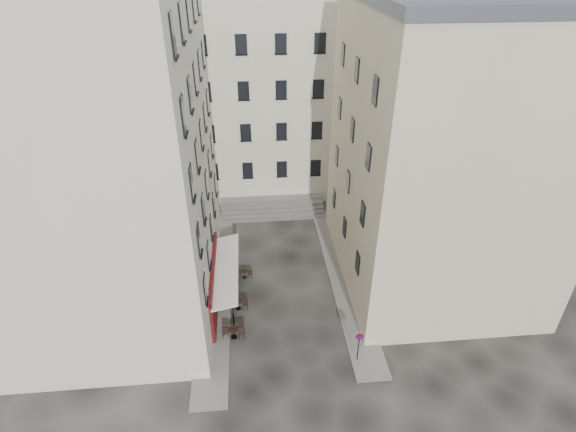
{
  "coord_description": "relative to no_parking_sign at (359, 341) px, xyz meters",
  "views": [
    {
      "loc": [
        -1.73,
        -21.68,
        20.75
      ],
      "look_at": [
        0.63,
        4.0,
        4.81
      ],
      "focal_mm": 28.0,
      "sensor_mm": 36.0,
      "label": 1
    }
  ],
  "objects": [
    {
      "name": "bollard_mid",
      "position": [
        -7.1,
        6.98,
        -1.07
      ],
      "size": [
        0.12,
        0.12,
        0.98
      ],
      "color": "black",
      "rests_on": "ground"
    },
    {
      "name": "bistro_table_e",
      "position": [
        -7.45,
        9.07,
        -1.14
      ],
      "size": [
        1.25,
        0.59,
        0.88
      ],
      "color": "black",
      "rests_on": "ground"
    },
    {
      "name": "bollard_far",
      "position": [
        -7.1,
        10.48,
        -1.07
      ],
      "size": [
        0.12,
        0.12,
        0.98
      ],
      "color": "black",
      "rests_on": "ground"
    },
    {
      "name": "stone_steps",
      "position": [
        -3.85,
        17.06,
        -1.19
      ],
      "size": [
        9.0,
        3.15,
        0.8
      ],
      "color": "#5A5855",
      "rests_on": "ground"
    },
    {
      "name": "ground",
      "position": [
        -3.85,
        4.48,
        -1.59
      ],
      "size": [
        90.0,
        90.0,
        0.0
      ],
      "primitive_type": "plane",
      "color": "black",
      "rests_on": "ground"
    },
    {
      "name": "pedestrian",
      "position": [
        -6.99,
        6.94,
        -0.76
      ],
      "size": [
        0.72,
        0.71,
        1.67
      ],
      "primitive_type": "imported",
      "rotation": [
        0.0,
        0.0,
        3.89
      ],
      "color": "black",
      "rests_on": "ground"
    },
    {
      "name": "bistro_table_d",
      "position": [
        -6.4,
        8.1,
        -1.18
      ],
      "size": [
        1.14,
        0.53,
        0.8
      ],
      "color": "black",
      "rests_on": "ground"
    },
    {
      "name": "bistro_table_b",
      "position": [
        -6.82,
        4.94,
        -1.14
      ],
      "size": [
        1.27,
        0.6,
        0.9
      ],
      "color": "black",
      "rests_on": "ground"
    },
    {
      "name": "bistro_table_a",
      "position": [
        -7.08,
        2.45,
        -1.1
      ],
      "size": [
        1.37,
        0.64,
        0.96
      ],
      "color": "black",
      "rests_on": "ground"
    },
    {
      "name": "no_parking_sign",
      "position": [
        0.0,
        0.0,
        0.0
      ],
      "size": [
        0.51,
        0.1,
        2.25
      ],
      "rotation": [
        0.0,
        0.0,
        -0.05
      ],
      "color": "black",
      "rests_on": "ground"
    },
    {
      "name": "bistro_table_c",
      "position": [
        -7.45,
        6.12,
        -1.14
      ],
      "size": [
        1.26,
        0.59,
        0.89
      ],
      "color": "black",
      "rests_on": "ground"
    },
    {
      "name": "building_left",
      "position": [
        -14.35,
        7.48,
        8.72
      ],
      "size": [
        12.2,
        16.2,
        20.6
      ],
      "color": "beige",
      "rests_on": "ground"
    },
    {
      "name": "bollard_near",
      "position": [
        -7.1,
        3.48,
        -1.07
      ],
      "size": [
        0.12,
        0.12,
        0.98
      ],
      "color": "black",
      "rests_on": "ground"
    },
    {
      "name": "building_back",
      "position": [
        -4.85,
        23.48,
        7.72
      ],
      "size": [
        18.2,
        10.2,
        18.6
      ],
      "color": "beige",
      "rests_on": "ground"
    },
    {
      "name": "sidewalk_left",
      "position": [
        -8.35,
        8.48,
        -1.53
      ],
      "size": [
        2.0,
        22.0,
        0.12
      ],
      "primitive_type": "cube",
      "color": "slate",
      "rests_on": "ground"
    },
    {
      "name": "sidewalk_right",
      "position": [
        0.65,
        7.48,
        -1.53
      ],
      "size": [
        2.0,
        18.0,
        0.12
      ],
      "primitive_type": "cube",
      "color": "slate",
      "rests_on": "ground"
    },
    {
      "name": "building_right",
      "position": [
        6.65,
        7.98,
        7.72
      ],
      "size": [
        12.2,
        14.2,
        18.6
      ],
      "color": "beige",
      "rests_on": "ground"
    },
    {
      "name": "cafe_storefront",
      "position": [
        -8.16,
        5.48,
        0.28
      ],
      "size": [
        1.74,
        7.3,
        3.5
      ],
      "color": "#480A11",
      "rests_on": "ground"
    }
  ]
}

